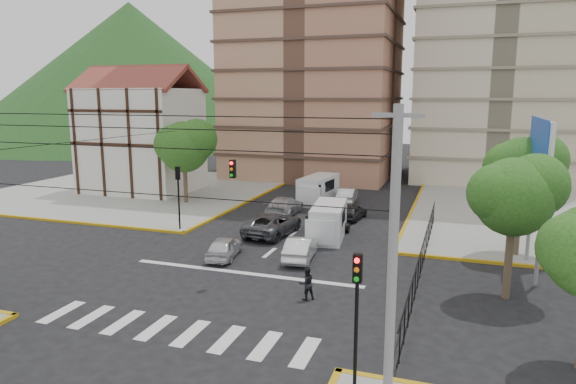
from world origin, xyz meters
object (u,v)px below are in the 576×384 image
at_px(traffic_light_nw, 178,187).
at_px(pedestrian_crosswalk, 306,283).
at_px(traffic_light_se, 357,298).
at_px(car_silver_front_left, 224,247).
at_px(car_white_front_right, 301,248).
at_px(van_left_lane, 317,190).
at_px(van_right_lane, 328,222).

relative_size(traffic_light_nw, pedestrian_crosswalk, 2.81).
xyz_separation_m(traffic_light_se, car_silver_front_left, (-9.97, 11.08, -2.48)).
relative_size(car_white_front_right, pedestrian_crosswalk, 2.61).
distance_m(traffic_light_se, car_silver_front_left, 15.12).
bearing_deg(car_silver_front_left, traffic_light_se, 122.35).
distance_m(traffic_light_se, van_left_lane, 29.31).
bearing_deg(traffic_light_nw, traffic_light_se, -45.00).
height_order(van_left_lane, pedestrian_crosswalk, van_left_lane).
bearing_deg(car_silver_front_left, van_left_lane, -103.02).
height_order(car_silver_front_left, pedestrian_crosswalk, pedestrian_crosswalk).
bearing_deg(van_right_lane, pedestrian_crosswalk, -88.38).
relative_size(van_right_lane, car_white_front_right, 1.29).
relative_size(van_left_lane, car_silver_front_left, 1.46).
bearing_deg(traffic_light_se, van_left_lane, 107.89).
height_order(traffic_light_nw, van_left_lane, traffic_light_nw).
relative_size(traffic_light_nw, van_left_lane, 0.81).
distance_m(traffic_light_nw, pedestrian_crosswalk, 15.15).
bearing_deg(traffic_light_nw, car_white_front_right, -18.55).
height_order(traffic_light_nw, van_right_lane, traffic_light_nw).
xyz_separation_m(traffic_light_nw, pedestrian_crosswalk, (11.98, -8.97, -2.33)).
bearing_deg(car_white_front_right, van_left_lane, -84.30).
distance_m(van_right_lane, car_silver_front_left, 7.57).
height_order(traffic_light_nw, car_white_front_right, traffic_light_nw).
relative_size(van_left_lane, pedestrian_crosswalk, 3.48).
height_order(van_left_lane, car_white_front_right, van_left_lane).
bearing_deg(van_right_lane, van_left_lane, 101.54).
bearing_deg(van_right_lane, car_silver_front_left, -136.00).
bearing_deg(car_silver_front_left, traffic_light_nw, -48.38).
height_order(van_right_lane, van_left_lane, van_left_lane).
xyz_separation_m(traffic_light_se, van_left_lane, (-8.98, 27.83, -1.97)).
distance_m(van_right_lane, pedestrian_crosswalk, 10.50).
bearing_deg(pedestrian_crosswalk, traffic_light_se, 78.99).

